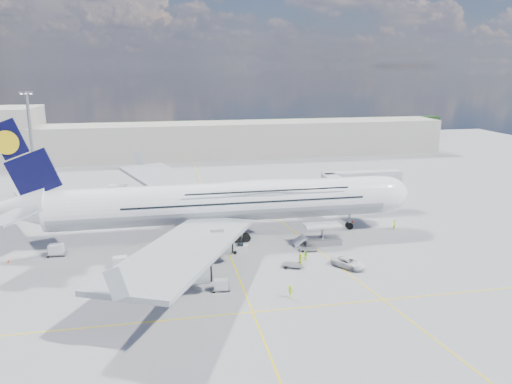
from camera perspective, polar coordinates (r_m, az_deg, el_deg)
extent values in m
plane|color=gray|center=(84.72, -2.92, -7.36)|extent=(300.00, 300.00, 0.00)
cube|color=yellow|center=(84.71, -2.92, -7.36)|extent=(0.25, 220.00, 0.01)
cube|color=yellow|center=(66.75, -0.37, -13.57)|extent=(120.00, 0.25, 0.01)
cube|color=yellow|center=(96.65, 4.48, -4.62)|extent=(14.16, 99.06, 0.01)
cylinder|color=white|center=(91.98, -3.87, -1.15)|extent=(62.00, 7.20, 7.20)
cylinder|color=#9EA0A5|center=(92.02, -3.87, -1.24)|extent=(60.76, 7.13, 7.13)
ellipsoid|color=white|center=(92.78, 1.01, 0.27)|extent=(36.00, 6.84, 3.76)
ellipsoid|color=white|center=(100.51, 13.94, -0.22)|extent=(11.52, 7.20, 7.20)
ellipsoid|color=black|center=(101.77, 15.61, 0.20)|extent=(3.84, 4.16, 1.44)
cone|color=white|center=(94.36, -25.79, -1.67)|extent=(10.00, 6.84, 6.84)
cube|color=black|center=(92.05, -25.18, 3.66)|extent=(11.02, 0.46, 14.61)
cylinder|color=yellow|center=(92.22, -26.61, 5.10)|extent=(4.00, 0.60, 4.00)
cube|color=#999EA3|center=(111.04, -9.29, 0.73)|extent=(25.49, 39.15, 3.35)
cube|color=#999EA3|center=(72.72, -8.11, -6.48)|extent=(25.49, 39.15, 3.35)
cylinder|color=#B7BABF|center=(104.64, -6.35, -1.36)|extent=(5.20, 3.50, 3.50)
cylinder|color=#B7BABF|center=(114.54, -9.04, -0.08)|extent=(5.20, 3.50, 3.50)
cylinder|color=#B7BABF|center=(80.92, -4.80, -6.02)|extent=(5.20, 3.50, 3.50)
cylinder|color=#B7BABF|center=(70.85, -7.50, -9.12)|extent=(5.20, 3.50, 3.50)
cylinder|color=gray|center=(99.40, 10.64, -2.96)|extent=(0.44, 0.44, 3.80)
cylinder|color=black|center=(99.86, 10.60, -3.81)|extent=(1.30, 0.90, 1.30)
cylinder|color=gray|center=(93.30, -3.82, -3.88)|extent=(0.56, 0.56, 3.80)
cylinder|color=black|center=(96.77, -4.06, -4.12)|extent=(1.50, 0.90, 1.50)
cube|color=#B7B7BC|center=(105.87, 9.06, 0.91)|extent=(3.00, 10.00, 2.60)
cube|color=#B7B7BC|center=(113.31, 12.00, 1.65)|extent=(18.00, 3.00, 2.60)
cylinder|color=gray|center=(110.13, 9.43, -0.49)|extent=(0.80, 0.80, 7.10)
cylinder|color=black|center=(110.95, 9.37, -2.04)|extent=(0.90, 0.80, 0.90)
cylinder|color=gray|center=(117.43, 15.51, 0.10)|extent=(1.00, 1.00, 7.10)
cube|color=gray|center=(118.21, 15.41, -1.38)|extent=(2.00, 2.00, 0.80)
cylinder|color=#B7B7BC|center=(102.42, 9.78, 0.43)|extent=(3.60, 3.60, 2.80)
cube|color=silver|center=(89.97, 7.58, -3.80)|extent=(6.50, 3.20, 0.35)
cube|color=gray|center=(90.92, 7.52, -5.56)|extent=(6.50, 3.20, 1.10)
cube|color=gray|center=(90.43, 7.55, -4.67)|extent=(0.22, 1.99, 3.00)
cylinder|color=black|center=(89.15, 6.17, -6.07)|extent=(0.70, 0.30, 0.70)
cube|color=silver|center=(89.56, 4.97, -5.50)|extent=(2.16, 2.60, 1.60)
cylinder|color=gray|center=(127.77, -24.20, 4.58)|extent=(0.70, 0.70, 25.00)
cube|color=gray|center=(126.55, -24.79, 10.25)|extent=(3.00, 0.40, 0.60)
cube|color=#B2AD9E|center=(175.19, -7.45, 5.84)|extent=(180.00, 16.00, 12.00)
cube|color=#193814|center=(225.55, 2.04, 7.28)|extent=(160.00, 6.00, 8.00)
cube|color=gray|center=(77.95, -11.57, -9.31)|extent=(3.47, 2.10, 0.20)
cylinder|color=black|center=(77.44, -12.56, -9.65)|extent=(0.48, 0.20, 0.48)
cylinder|color=black|center=(78.60, -10.59, -9.18)|extent=(0.48, 0.20, 0.48)
cube|color=silver|center=(77.61, -11.61, -8.72)|extent=(2.58, 1.90, 1.65)
cube|color=gray|center=(82.65, -15.23, -8.17)|extent=(3.14, 1.90, 0.18)
cylinder|color=black|center=(82.26, -16.09, -8.44)|extent=(0.44, 0.18, 0.44)
cylinder|color=black|center=(83.16, -14.37, -8.07)|extent=(0.44, 0.18, 0.44)
cube|color=silver|center=(82.36, -15.27, -7.66)|extent=(2.34, 1.72, 1.50)
cube|color=gray|center=(72.50, -4.01, -10.97)|extent=(2.76, 1.63, 0.16)
cylinder|color=black|center=(71.97, -4.81, -11.28)|extent=(0.39, 0.16, 0.39)
cylinder|color=black|center=(73.15, -3.22, -10.82)|extent=(0.39, 0.16, 0.39)
cube|color=silver|center=(72.21, -4.02, -10.46)|extent=(2.05, 1.48, 1.33)
cube|color=gray|center=(91.18, -21.82, -6.56)|extent=(3.28, 1.90, 0.19)
cylinder|color=black|center=(90.90, -22.67, -6.80)|extent=(0.47, 0.19, 0.47)
cylinder|color=black|center=(91.57, -20.96, -6.49)|extent=(0.47, 0.19, 0.47)
cube|color=silver|center=(90.90, -21.87, -6.06)|extent=(2.43, 1.74, 1.59)
cube|color=gray|center=(80.39, 4.19, -8.32)|extent=(3.58, 2.91, 0.19)
cylinder|color=black|center=(79.58, 3.42, -8.65)|extent=(0.46, 0.19, 0.46)
cylinder|color=black|center=(81.33, 4.94, -8.16)|extent=(0.46, 0.19, 0.46)
cube|color=gray|center=(87.38, 5.99, -6.50)|extent=(3.07, 1.91, 0.17)
cylinder|color=black|center=(86.59, 5.37, -6.77)|extent=(0.42, 0.17, 0.42)
cylinder|color=black|center=(88.27, 6.60, -6.38)|extent=(0.42, 0.17, 0.42)
cube|color=silver|center=(85.97, -1.81, -6.52)|extent=(2.94, 1.63, 1.30)
cube|color=black|center=(85.69, -1.81, -6.01)|extent=(1.14, 1.32, 0.50)
cylinder|color=black|center=(85.45, -2.42, -6.93)|extent=(0.64, 0.25, 0.64)
cylinder|color=black|center=(86.77, -1.21, -6.58)|extent=(0.64, 0.25, 0.64)
cube|color=gray|center=(115.11, -10.60, -1.24)|extent=(6.56, 4.32, 1.89)
cube|color=silver|center=(114.65, -10.97, -0.39)|extent=(5.09, 3.83, 2.08)
cube|color=silver|center=(114.92, -9.44, -0.77)|extent=(2.37, 2.64, 1.51)
cube|color=black|center=(114.89, -9.11, -0.67)|extent=(0.81, 1.82, 0.85)
cylinder|color=black|center=(114.20, -9.53, -1.54)|extent=(1.04, 0.33, 1.04)
cylinder|color=black|center=(116.29, -11.62, -1.35)|extent=(1.04, 0.33, 1.04)
cube|color=#E13F0B|center=(114.82, -10.95, -0.71)|extent=(5.15, 3.89, 0.47)
cube|color=gray|center=(124.13, -15.22, -0.41)|extent=(5.81, 2.64, 1.73)
cube|color=silver|center=(123.79, -15.54, 0.31)|extent=(4.36, 2.58, 1.91)
cube|color=silver|center=(123.80, -14.24, -0.01)|extent=(1.75, 2.14, 1.39)
cube|color=black|center=(123.72, -13.97, 0.08)|extent=(0.31, 1.74, 0.78)
cylinder|color=black|center=(123.13, -14.35, -0.66)|extent=(0.95, 0.30, 0.95)
cylinder|color=black|center=(125.35, -16.04, -0.51)|extent=(0.95, 0.30, 0.95)
imported|color=white|center=(81.30, 10.51, -7.95)|extent=(5.38, 6.05, 1.56)
imported|color=#C7F81A|center=(101.31, 15.54, -3.63)|extent=(0.84, 0.87, 2.00)
imported|color=#9FF519|center=(82.83, 5.70, -7.29)|extent=(1.05, 0.98, 1.71)
imported|color=#C1F219|center=(78.15, -8.05, -8.74)|extent=(0.87, 1.03, 1.66)
imported|color=#E2FC1A|center=(81.51, 5.13, -7.58)|extent=(1.06, 1.08, 1.88)
imported|color=#A9E317|center=(70.11, 3.98, -11.29)|extent=(1.36, 0.94, 1.93)
cone|color=#E13F0B|center=(103.96, 10.97, -3.31)|extent=(0.45, 0.45, 0.57)
cube|color=#E13F0B|center=(104.04, 10.96, -3.46)|extent=(0.39, 0.39, 0.03)
cone|color=#E13F0B|center=(108.16, -12.36, -2.69)|extent=(0.48, 0.48, 0.61)
cube|color=#E13F0B|center=(108.24, -12.35, -2.83)|extent=(0.41, 0.41, 0.03)
cone|color=#E13F0B|center=(124.09, -11.57, -0.48)|extent=(0.44, 0.44, 0.55)
cube|color=#E13F0B|center=(124.16, -11.56, -0.60)|extent=(0.38, 0.38, 0.03)
cone|color=#E13F0B|center=(86.19, -3.90, -6.77)|extent=(0.49, 0.49, 0.62)
cube|color=#E13F0B|center=(86.29, -3.90, -6.95)|extent=(0.42, 0.42, 0.03)
cone|color=#E13F0B|center=(72.52, -9.48, -11.18)|extent=(0.40, 0.40, 0.52)
cube|color=#E13F0B|center=(72.63, -9.47, -11.35)|extent=(0.35, 0.35, 0.03)
cone|color=#E13F0B|center=(91.40, -26.43, -7.07)|extent=(0.43, 0.43, 0.55)
cube|color=#E13F0B|center=(91.49, -26.41, -7.22)|extent=(0.37, 0.37, 0.03)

